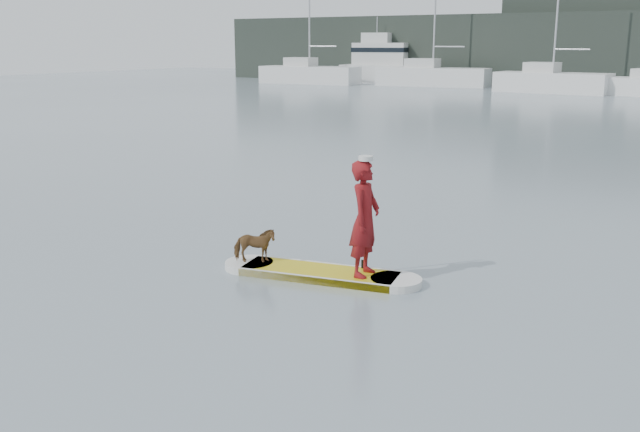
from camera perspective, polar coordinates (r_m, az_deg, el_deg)
The scene contains 11 objects.
ground at distance 11.58m, azimuth 9.92°, elevation -4.83°, with size 140.00×140.00×0.00m, color slate.
paddleboard at distance 11.40m, azimuth 0.00°, elevation -4.59°, with size 3.24×1.34×0.12m.
paddler at distance 10.91m, azimuth 3.61°, elevation -0.22°, with size 0.66×0.43×1.80m, color maroon.
white_cap at distance 10.73m, azimuth 3.68°, elevation 4.63°, with size 0.22×0.22×0.07m, color silver.
dog at distance 11.73m, azimuth -5.27°, elevation -2.34°, with size 0.31×0.69×0.58m, color brown.
paddle at distance 11.28m, azimuth 3.61°, elevation -0.92°, with size 0.10×0.30×2.00m.
sailboat_a at distance 65.34m, azimuth -0.90°, elevation 11.34°, with size 9.23×3.75×13.05m.
sailboat_b at distance 62.39m, azimuth 8.94°, elevation 11.12°, with size 9.66×3.87×13.98m.
sailboat_c at distance 56.04m, azimuth 18.01°, elevation 10.25°, with size 8.33×3.23×11.75m.
motor_yacht_b at distance 67.13m, azimuth 5.32°, elevation 11.99°, with size 9.35×4.51×5.91m.
shore_building_west at distance 65.72m, azimuth 20.77°, elevation 13.63°, with size 14.00×4.00×9.00m, color black.
Camera 1 is at (4.15, -10.18, 3.65)m, focal length 40.00 mm.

